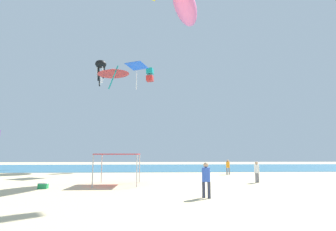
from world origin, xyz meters
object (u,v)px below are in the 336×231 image
Objects in this scene: person_central at (257,170)px; kite_octopus_black at (101,65)px; person_leftmost at (228,166)px; kite_box_teal at (150,75)px; person_near_tent at (206,177)px; cooler_box at (43,186)px; kite_delta_red at (113,71)px; kite_diamond_blue at (137,67)px; kite_inflatable_pink at (185,6)px; canopy_tent at (118,155)px.

person_central is 0.35× the size of kite_octopus_black.
kite_box_teal is (-8.63, 10.05, 12.95)m from person_leftmost.
person_near_tent is 8.62m from person_central.
kite_box_teal is at bearing 73.61° from cooler_box.
person_central is 25.74m from kite_delta_red.
kite_box_teal reaches higher than kite_delta_red.
kite_delta_red is at bearing -90.16° from person_central.
kite_diamond_blue reaches higher than person_leftmost.
person_near_tent is 10.43m from cooler_box.
person_near_tent reaches higher than person_central.
kite_octopus_black is 0.85× the size of kite_delta_red.
kite_inflatable_pink is 1.76× the size of kite_octopus_black.
kite_octopus_black reaches higher than person_central.
kite_diamond_blue reaches higher than canopy_tent.
kite_octopus_black is at bearing 95.30° from cooler_box.
canopy_tent is 0.67× the size of kite_octopus_black.
person_near_tent is 0.22× the size of kite_inflatable_pink.
kite_diamond_blue reaches higher than person_central.
person_near_tent is at bearing 22.17° from kite_box_teal.
person_leftmost is at bearing -133.34° from kite_delta_red.
cooler_box is 0.28× the size of kite_box_teal.
cooler_box is at bearing -156.22° from canopy_tent.
kite_octopus_black is at bearing 49.59° from kite_inflatable_pink.
person_near_tent is at bearing -48.89° from canopy_tent.
kite_octopus_black reaches higher than kite_box_teal.
person_near_tent is 0.55× the size of kite_diamond_blue.
kite_octopus_black reaches higher than kite_diamond_blue.
kite_delta_red reaches higher than person_leftmost.
canopy_tent is 0.96× the size of kite_diamond_blue.
kite_octopus_black is at bearing 118.58° from person_leftmost.
person_near_tent is (5.20, -5.96, -1.05)m from canopy_tent.
kite_octopus_black is at bearing 15.08° from kite_delta_red.
person_central is at bearing -150.96° from kite_delta_red.
person_leftmost is at bearing 6.81° from kite_diamond_blue.
person_leftmost is at bearing 40.66° from canopy_tent.
person_near_tent is at bearing -170.08° from kite_delta_red.
person_near_tent is 1.10× the size of person_central.
kite_diamond_blue is at bearing -33.34° from person_near_tent.
kite_inflatable_pink reaches higher than cooler_box.
person_central is 19.52m from kite_diamond_blue.
person_near_tent is 28.72m from kite_delta_red.
person_central is 0.78× the size of kite_box_teal.
person_leftmost is 16.08m from kite_diamond_blue.
cooler_box is at bearing -28.38° from person_central.
person_near_tent is 0.33× the size of kite_delta_red.
kite_octopus_black reaches higher than person_leftmost.
kite_octopus_black is at bearing -93.86° from person_central.
kite_box_teal is at bearing -37.37° from kite_octopus_black.
kite_diamond_blue is at bearing 142.60° from person_leftmost.
kite_delta_red reaches higher than cooler_box.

